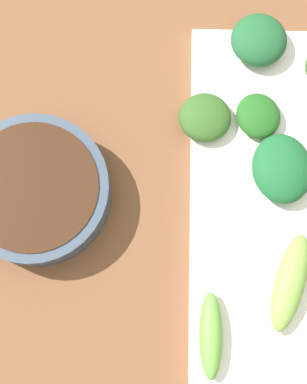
# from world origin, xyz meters

# --- Properties ---
(tabletop) EXTENTS (2.10, 2.10, 0.02)m
(tabletop) POSITION_xyz_m (0.00, 0.00, 0.01)
(tabletop) COLOR brown
(tabletop) RESTS_ON ground
(sauce_bowl) EXTENTS (0.15, 0.15, 0.04)m
(sauce_bowl) POSITION_xyz_m (-0.13, -0.03, 0.04)
(sauce_bowl) COLOR #344356
(sauce_bowl) RESTS_ON tabletop
(serving_plate) EXTENTS (0.16, 0.37, 0.01)m
(serving_plate) POSITION_xyz_m (0.10, -0.03, 0.03)
(serving_plate) COLOR white
(serving_plate) RESTS_ON tabletop
(broccoli_stalk_0) EXTENTS (0.05, 0.10, 0.02)m
(broccoli_stalk_0) POSITION_xyz_m (0.12, -0.11, 0.04)
(broccoli_stalk_0) COLOR #78A746
(broccoli_stalk_0) RESTS_ON serving_plate
(broccoli_leafy_2) EXTENTS (0.06, 0.06, 0.02)m
(broccoli_leafy_2) POSITION_xyz_m (0.09, 0.06, 0.04)
(broccoli_leafy_2) COLOR #1E591D
(broccoli_leafy_2) RESTS_ON serving_plate
(broccoli_leafy_3) EXTENTS (0.07, 0.07, 0.03)m
(broccoli_leafy_3) POSITION_xyz_m (0.09, 0.14, 0.05)
(broccoli_leafy_3) COLOR #1D552D
(broccoli_leafy_3) RESTS_ON serving_plate
(broccoli_leafy_4) EXTENTS (0.07, 0.08, 0.03)m
(broccoli_leafy_4) POSITION_xyz_m (0.11, -0.00, 0.05)
(broccoli_leafy_4) COLOR #195A2D
(broccoli_leafy_4) RESTS_ON serving_plate
(broccoli_stalk_5) EXTENTS (0.02, 0.08, 0.02)m
(broccoli_stalk_5) POSITION_xyz_m (0.04, -0.16, 0.04)
(broccoli_stalk_5) COLOR #5FA13E
(broccoli_stalk_5) RESTS_ON serving_plate
(broccoli_leafy_6) EXTENTS (0.06, 0.05, 0.02)m
(broccoli_leafy_6) POSITION_xyz_m (0.04, 0.05, 0.04)
(broccoli_leafy_6) COLOR #2E5821
(broccoli_leafy_6) RESTS_ON serving_plate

